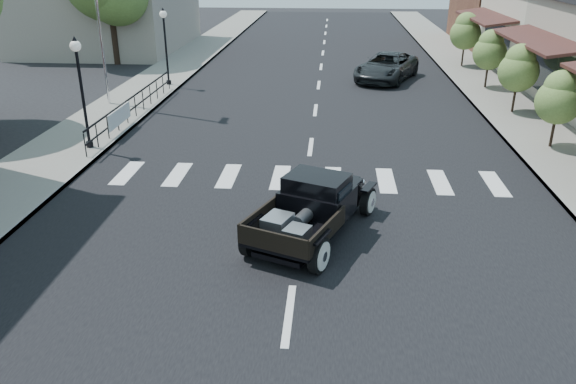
{
  "coord_description": "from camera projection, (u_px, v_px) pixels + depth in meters",
  "views": [
    {
      "loc": [
        0.68,
        -11.84,
        6.37
      ],
      "look_at": [
        -0.3,
        0.62,
        1.0
      ],
      "focal_mm": 35.0,
      "sensor_mm": 36.0,
      "label": 1
    }
  ],
  "objects": [
    {
      "name": "ground",
      "position": [
        299.0,
        241.0,
        13.41
      ],
      "size": [
        120.0,
        120.0,
        0.0
      ],
      "primitive_type": "plane",
      "color": "black",
      "rests_on": "ground"
    },
    {
      "name": "road",
      "position": [
        318.0,
        94.0,
        27.15
      ],
      "size": [
        14.0,
        80.0,
        0.02
      ],
      "primitive_type": "cube",
      "color": "black",
      "rests_on": "ground"
    },
    {
      "name": "lamp_post_b",
      "position": [
        82.0,
        94.0,
        18.66
      ],
      "size": [
        0.36,
        0.36,
        3.72
      ],
      "primitive_type": null,
      "color": "black",
      "rests_on": "sidewalk_left"
    },
    {
      "name": "small_tree_d",
      "position": [
        489.0,
        60.0,
        27.45
      ],
      "size": [
        1.61,
        1.61,
        2.68
      ],
      "primitive_type": null,
      "color": "#5A7736",
      "rests_on": "sidewalk_right"
    },
    {
      "name": "small_tree_c",
      "position": [
        517.0,
        80.0,
        23.13
      ],
      "size": [
        1.62,
        1.62,
        2.71
      ],
      "primitive_type": null,
      "color": "#5A7736",
      "rests_on": "sidewalk_right"
    },
    {
      "name": "hotrod_pickup",
      "position": [
        313.0,
        206.0,
        13.41
      ],
      "size": [
        3.56,
        4.84,
        1.52
      ],
      "primitive_type": null,
      "rotation": [
        0.0,
        0.0,
        -0.39
      ],
      "color": "black",
      "rests_on": "ground"
    },
    {
      "name": "second_car",
      "position": [
        387.0,
        67.0,
        29.82
      ],
      "size": [
        4.1,
        5.63,
        1.42
      ],
      "primitive_type": "imported",
      "rotation": [
        0.0,
        0.0,
        -0.38
      ],
      "color": "black",
      "rests_on": "ground"
    },
    {
      "name": "low_building_left",
      "position": [
        109.0,
        12.0,
        39.16
      ],
      "size": [
        10.0,
        12.0,
        5.0
      ],
      "primitive_type": "cube",
      "color": "#9E9385",
      "rests_on": "ground"
    },
    {
      "name": "sidewalk_right",
      "position": [
        497.0,
        96.0,
        26.51
      ],
      "size": [
        3.0,
        80.0,
        0.15
      ],
      "primitive_type": "cube",
      "color": "gray",
      "rests_on": "ground"
    },
    {
      "name": "small_tree_e",
      "position": [
        465.0,
        40.0,
        32.59
      ],
      "size": [
        1.76,
        1.76,
        2.93
      ],
      "primitive_type": null,
      "color": "#5A7736",
      "rests_on": "sidewalk_right"
    },
    {
      "name": "road_markings",
      "position": [
        314.0,
        124.0,
        22.57
      ],
      "size": [
        12.0,
        60.0,
        0.06
      ],
      "primitive_type": null,
      "color": "silver",
      "rests_on": "ground"
    },
    {
      "name": "banner",
      "position": [
        120.0,
        123.0,
        21.08
      ],
      "size": [
        0.04,
        2.2,
        0.6
      ],
      "primitive_type": null,
      "color": "silver",
      "rests_on": "sidewalk_left"
    },
    {
      "name": "small_tree_b",
      "position": [
        557.0,
        111.0,
        18.97
      ],
      "size": [
        1.52,
        1.52,
        2.54
      ],
      "primitive_type": null,
      "color": "#5A7736",
      "rests_on": "sidewalk_right"
    },
    {
      "name": "railing",
      "position": [
        135.0,
        104.0,
        22.84
      ],
      "size": [
        0.08,
        10.0,
        1.0
      ],
      "primitive_type": null,
      "color": "black",
      "rests_on": "sidewalk_left"
    },
    {
      "name": "lamp_post_c",
      "position": [
        166.0,
        47.0,
        27.82
      ],
      "size": [
        0.36,
        0.36,
        3.72
      ],
      "primitive_type": null,
      "color": "black",
      "rests_on": "sidewalk_left"
    },
    {
      "name": "sidewalk_left",
      "position": [
        146.0,
        90.0,
        27.74
      ],
      "size": [
        3.0,
        80.0,
        0.15
      ],
      "primitive_type": "cube",
      "color": "gray",
      "rests_on": "ground"
    }
  ]
}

